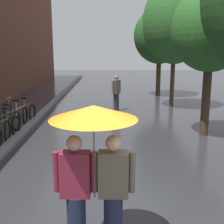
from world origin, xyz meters
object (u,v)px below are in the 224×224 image
object	(u,v)px
street_tree_2	(175,22)
pedestrian_walking_midground	(116,93)
street_tree_3	(160,36)
parked_bicycle_5	(1,125)
parked_bicycle_8	(20,112)
street_tree_1	(211,30)
parked_bicycle_6	(2,120)
parked_bicycle_7	(11,115)
couple_under_umbrella	(94,156)

from	to	relation	value
street_tree_2	pedestrian_walking_midground	xyz separation A→B (m)	(-2.82, -0.89, -3.24)
street_tree_3	parked_bicycle_5	bearing A→B (deg)	-127.69
street_tree_3	pedestrian_walking_midground	size ratio (longest dim) A/B	3.22
parked_bicycle_5	parked_bicycle_8	bearing A→B (deg)	89.98
street_tree_1	parked_bicycle_6	distance (m)	7.63
street_tree_3	parked_bicycle_7	world-z (taller)	street_tree_3
street_tree_2	parked_bicycle_5	bearing A→B (deg)	-144.06
street_tree_3	parked_bicycle_8	xyz separation A→B (m)	(-6.78, -6.68, -3.30)
couple_under_umbrella	pedestrian_walking_midground	distance (m)	9.64
parked_bicycle_5	pedestrian_walking_midground	xyz separation A→B (m)	(3.95, 4.02, 0.48)
street_tree_3	pedestrian_walking_midground	bearing A→B (deg)	-120.75
parked_bicycle_7	couple_under_umbrella	size ratio (longest dim) A/B	0.54
street_tree_2	pedestrian_walking_midground	distance (m)	4.39
parked_bicycle_5	parked_bicycle_8	size ratio (longest dim) A/B	0.99
street_tree_2	parked_bicycle_6	world-z (taller)	street_tree_2
parked_bicycle_5	street_tree_1	bearing A→B (deg)	-0.20
parked_bicycle_6	street_tree_3	bearing A→B (deg)	49.17
street_tree_3	parked_bicycle_6	size ratio (longest dim) A/B	4.73
parked_bicycle_7	couple_under_umbrella	distance (m)	7.91
street_tree_2	parked_bicycle_7	world-z (taller)	street_tree_2
street_tree_1	street_tree_3	size ratio (longest dim) A/B	0.89
parked_bicycle_6	parked_bicycle_5	bearing A→B (deg)	-73.85
street_tree_2	street_tree_3	world-z (taller)	street_tree_2
street_tree_1	parked_bicycle_6	bearing A→B (deg)	174.09
street_tree_1	pedestrian_walking_midground	distance (m)	5.55
street_tree_2	parked_bicycle_6	bearing A→B (deg)	-148.87
parked_bicycle_5	parked_bicycle_8	xyz separation A→B (m)	(0.00, 2.10, 0.00)
parked_bicycle_7	parked_bicycle_8	xyz separation A→B (m)	(0.13, 0.64, 0.00)
street_tree_2	pedestrian_walking_midground	size ratio (longest dim) A/B	3.62
parked_bicycle_7	couple_under_umbrella	world-z (taller)	couple_under_umbrella
parked_bicycle_5	pedestrian_walking_midground	bearing A→B (deg)	45.51
couple_under_umbrella	street_tree_1	bearing A→B (deg)	58.35
street_tree_1	parked_bicycle_6	xyz separation A→B (m)	(-6.96, 0.72, -3.04)
parked_bicycle_5	couple_under_umbrella	xyz separation A→B (m)	(3.33, -5.58, 1.02)
parked_bicycle_6	parked_bicycle_8	size ratio (longest dim) A/B	1.01
parked_bicycle_6	parked_bicycle_8	world-z (taller)	same
parked_bicycle_7	pedestrian_walking_midground	size ratio (longest dim) A/B	0.67
parked_bicycle_6	parked_bicycle_7	size ratio (longest dim) A/B	1.01
street_tree_1	parked_bicycle_5	world-z (taller)	street_tree_1
street_tree_2	couple_under_umbrella	distance (m)	11.37
couple_under_umbrella	pedestrian_walking_midground	bearing A→B (deg)	86.29
parked_bicycle_6	parked_bicycle_8	bearing A→B (deg)	81.78
parked_bicycle_8	parked_bicycle_5	bearing A→B (deg)	-90.02
pedestrian_walking_midground	parked_bicycle_7	bearing A→B (deg)	-147.85
parked_bicycle_6	couple_under_umbrella	world-z (taller)	couple_under_umbrella
street_tree_3	parked_bicycle_6	distance (m)	11.17
street_tree_2	pedestrian_walking_midground	world-z (taller)	street_tree_2
pedestrian_walking_midground	street_tree_3	bearing A→B (deg)	59.25
street_tree_1	parked_bicycle_7	bearing A→B (deg)	167.85
street_tree_3	couple_under_umbrella	distance (m)	14.94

